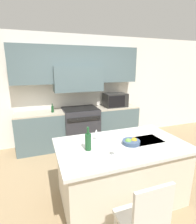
{
  "coord_description": "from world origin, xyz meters",
  "views": [
    {
      "loc": [
        -1.01,
        -2.31,
        1.95
      ],
      "look_at": [
        0.04,
        0.59,
        1.14
      ],
      "focal_mm": 28.0,
      "sensor_mm": 36.0,
      "label": 1
    }
  ],
  "objects_px": {
    "range_stove": "(81,126)",
    "wine_glass_near": "(114,147)",
    "wine_bottle": "(88,141)",
    "oil_bottle_on_counter": "(52,109)",
    "island_chair": "(145,219)",
    "wine_glass_far": "(96,133)",
    "microwave": "(115,100)",
    "fruit_bowl": "(131,142)"
  },
  "relations": [
    {
      "from": "range_stove",
      "to": "fruit_bowl",
      "type": "distance_m",
      "value": 2.16
    },
    {
      "from": "oil_bottle_on_counter",
      "to": "microwave",
      "type": "bearing_deg",
      "value": 2.42
    },
    {
      "from": "wine_glass_far",
      "to": "wine_glass_near",
      "type": "bearing_deg",
      "value": -84.17
    },
    {
      "from": "fruit_bowl",
      "to": "wine_glass_far",
      "type": "bearing_deg",
      "value": 142.93
    },
    {
      "from": "range_stove",
      "to": "wine_bottle",
      "type": "height_order",
      "value": "wine_bottle"
    },
    {
      "from": "wine_glass_near",
      "to": "island_chair",
      "type": "bearing_deg",
      "value": -88.26
    },
    {
      "from": "island_chair",
      "to": "oil_bottle_on_counter",
      "type": "relative_size",
      "value": 4.78
    },
    {
      "from": "wine_bottle",
      "to": "wine_glass_near",
      "type": "xyz_separation_m",
      "value": [
        0.26,
        -0.24,
        -0.01
      ]
    },
    {
      "from": "island_chair",
      "to": "wine_bottle",
      "type": "distance_m",
      "value": 1.05
    },
    {
      "from": "range_stove",
      "to": "wine_bottle",
      "type": "distance_m",
      "value": 2.17
    },
    {
      "from": "microwave",
      "to": "oil_bottle_on_counter",
      "type": "relative_size",
      "value": 2.84
    },
    {
      "from": "island_chair",
      "to": "wine_bottle",
      "type": "height_order",
      "value": "wine_bottle"
    },
    {
      "from": "wine_glass_near",
      "to": "wine_glass_far",
      "type": "bearing_deg",
      "value": 95.83
    },
    {
      "from": "island_chair",
      "to": "fruit_bowl",
      "type": "relative_size",
      "value": 3.93
    },
    {
      "from": "wine_glass_near",
      "to": "wine_glass_far",
      "type": "relative_size",
      "value": 1.0
    },
    {
      "from": "fruit_bowl",
      "to": "oil_bottle_on_counter",
      "type": "distance_m",
      "value": 2.23
    },
    {
      "from": "wine_glass_far",
      "to": "fruit_bowl",
      "type": "distance_m",
      "value": 0.52
    },
    {
      "from": "wine_bottle",
      "to": "wine_glass_far",
      "type": "distance_m",
      "value": 0.34
    },
    {
      "from": "wine_glass_far",
      "to": "island_chair",
      "type": "bearing_deg",
      "value": -86.47
    },
    {
      "from": "range_stove",
      "to": "microwave",
      "type": "bearing_deg",
      "value": 1.12
    },
    {
      "from": "range_stove",
      "to": "wine_bottle",
      "type": "relative_size",
      "value": 3.03
    },
    {
      "from": "microwave",
      "to": "fruit_bowl",
      "type": "relative_size",
      "value": 2.33
    },
    {
      "from": "microwave",
      "to": "wine_glass_far",
      "type": "height_order",
      "value": "microwave"
    },
    {
      "from": "wine_glass_far",
      "to": "fruit_bowl",
      "type": "xyz_separation_m",
      "value": [
        0.41,
        -0.31,
        -0.08
      ]
    },
    {
      "from": "range_stove",
      "to": "island_chair",
      "type": "height_order",
      "value": "island_chair"
    },
    {
      "from": "wine_glass_near",
      "to": "wine_glass_far",
      "type": "height_order",
      "value": "same"
    },
    {
      "from": "island_chair",
      "to": "microwave",
      "type": "bearing_deg",
      "value": 69.9
    },
    {
      "from": "microwave",
      "to": "wine_glass_near",
      "type": "xyz_separation_m",
      "value": [
        -1.11,
        -2.32,
        -0.09
      ]
    },
    {
      "from": "microwave",
      "to": "wine_bottle",
      "type": "xyz_separation_m",
      "value": [
        -1.37,
        -2.08,
        -0.08
      ]
    },
    {
      "from": "wine_bottle",
      "to": "oil_bottle_on_counter",
      "type": "height_order",
      "value": "wine_bottle"
    },
    {
      "from": "island_chair",
      "to": "oil_bottle_on_counter",
      "type": "height_order",
      "value": "oil_bottle_on_counter"
    },
    {
      "from": "wine_glass_far",
      "to": "fruit_bowl",
      "type": "height_order",
      "value": "wine_glass_far"
    },
    {
      "from": "wine_glass_near",
      "to": "wine_glass_far",
      "type": "xyz_separation_m",
      "value": [
        -0.05,
        0.51,
        0.0
      ]
    },
    {
      "from": "fruit_bowl",
      "to": "range_stove",
      "type": "bearing_deg",
      "value": 95.35
    },
    {
      "from": "microwave",
      "to": "wine_glass_near",
      "type": "relative_size",
      "value": 3.49
    },
    {
      "from": "range_stove",
      "to": "wine_glass_near",
      "type": "height_order",
      "value": "wine_glass_near"
    },
    {
      "from": "island_chair",
      "to": "oil_bottle_on_counter",
      "type": "distance_m",
      "value": 2.99
    },
    {
      "from": "wine_glass_far",
      "to": "microwave",
      "type": "bearing_deg",
      "value": 57.25
    },
    {
      "from": "range_stove",
      "to": "wine_glass_far",
      "type": "height_order",
      "value": "wine_glass_far"
    },
    {
      "from": "range_stove",
      "to": "island_chair",
      "type": "bearing_deg",
      "value": -92.72
    },
    {
      "from": "range_stove",
      "to": "fruit_bowl",
      "type": "bearing_deg",
      "value": -84.65
    },
    {
      "from": "range_stove",
      "to": "wine_glass_near",
      "type": "bearing_deg",
      "value": -94.0
    }
  ]
}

